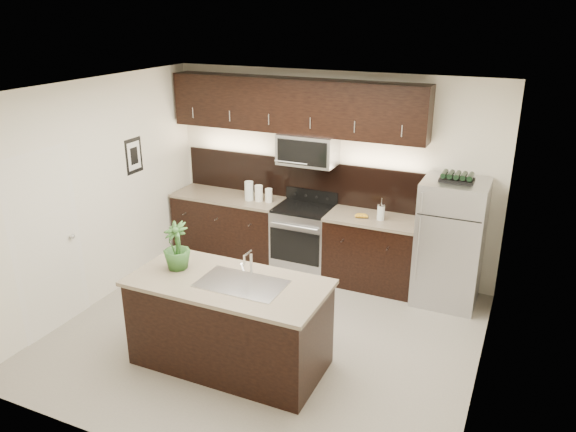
# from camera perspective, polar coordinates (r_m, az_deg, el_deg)

# --- Properties ---
(ground) EXTENTS (4.50, 4.50, 0.00)m
(ground) POSITION_cam_1_polar(r_m,az_deg,el_deg) (6.44, -2.32, -11.96)
(ground) COLOR gray
(ground) RESTS_ON ground
(room_walls) EXTENTS (4.52, 4.02, 2.71)m
(room_walls) POSITION_cam_1_polar(r_m,az_deg,el_deg) (5.73, -3.72, 2.58)
(room_walls) COLOR silver
(room_walls) RESTS_ON ground
(counter_run) EXTENTS (3.51, 0.65, 0.94)m
(counter_run) POSITION_cam_1_polar(r_m,az_deg,el_deg) (7.75, 0.20, -2.12)
(counter_run) COLOR black
(counter_run) RESTS_ON ground
(upper_fixtures) EXTENTS (3.49, 0.40, 1.66)m
(upper_fixtures) POSITION_cam_1_polar(r_m,az_deg,el_deg) (7.39, 0.88, 10.28)
(upper_fixtures) COLOR black
(upper_fixtures) RESTS_ON counter_run
(island) EXTENTS (1.96, 0.96, 0.94)m
(island) POSITION_cam_1_polar(r_m,az_deg,el_deg) (5.77, -5.94, -10.72)
(island) COLOR black
(island) RESTS_ON ground
(sink_faucet) EXTENTS (0.84, 0.50, 0.28)m
(sink_faucet) POSITION_cam_1_polar(r_m,az_deg,el_deg) (5.48, -4.71, -6.70)
(sink_faucet) COLOR silver
(sink_faucet) RESTS_ON island
(refrigerator) EXTENTS (0.75, 0.68, 1.56)m
(refrigerator) POSITION_cam_1_polar(r_m,az_deg,el_deg) (7.04, 16.12, -2.65)
(refrigerator) COLOR #B2B2B7
(refrigerator) RESTS_ON ground
(wine_rack) EXTENTS (0.39, 0.24, 0.09)m
(wine_rack) POSITION_cam_1_polar(r_m,az_deg,el_deg) (6.77, 16.81, 3.79)
(wine_rack) COLOR black
(wine_rack) RESTS_ON refrigerator
(plant) EXTENTS (0.33, 0.33, 0.49)m
(plant) POSITION_cam_1_polar(r_m,az_deg,el_deg) (5.78, -11.28, -3.01)
(plant) COLOR #295321
(plant) RESTS_ON island
(canisters) EXTENTS (0.40, 0.15, 0.26)m
(canisters) POSITION_cam_1_polar(r_m,az_deg,el_deg) (7.71, -3.23, 2.39)
(canisters) COLOR silver
(canisters) RESTS_ON counter_run
(french_press) EXTENTS (0.10, 0.10, 0.28)m
(french_press) POSITION_cam_1_polar(r_m,az_deg,el_deg) (7.11, 9.42, 0.41)
(french_press) COLOR silver
(french_press) RESTS_ON counter_run
(bananas) EXTENTS (0.20, 0.17, 0.05)m
(bananas) POSITION_cam_1_polar(r_m,az_deg,el_deg) (7.18, 7.11, 0.09)
(bananas) COLOR #C48B1B
(bananas) RESTS_ON counter_run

